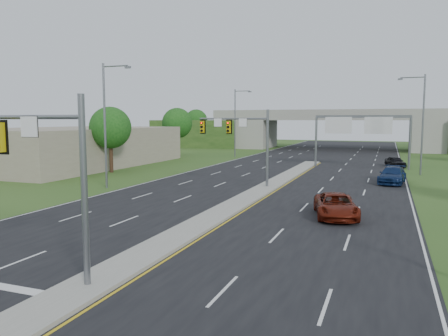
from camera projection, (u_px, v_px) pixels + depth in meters
ground at (88, 289)px, 15.85m from camera, size 240.00×240.00×0.00m
road at (290, 175)px, 48.40m from camera, size 24.00×160.00×0.02m
median at (261, 190)px, 37.23m from camera, size 2.00×54.00×0.16m
lane_markings at (271, 182)px, 42.95m from camera, size 23.72×160.00×0.01m
signal_mast_near at (31, 157)px, 16.05m from camera, size 6.62×0.60×7.00m
signal_mast_far at (243, 135)px, 39.30m from camera, size 6.62×0.60×7.00m
sign_gantry at (360, 127)px, 54.71m from camera, size 11.58×0.44×6.67m
overpass at (337, 132)px, 89.87m from camera, size 80.00×14.00×8.10m
lightpole_l_mid at (107, 120)px, 38.43m from camera, size 2.85×0.25×11.00m
lightpole_l_far at (236, 120)px, 70.99m from camera, size 2.85×0.25×11.00m
lightpole_r_far at (421, 120)px, 47.72m from camera, size 2.85×0.25×11.00m
tree_l_near at (110, 128)px, 50.18m from camera, size 4.80×4.80×7.60m
tree_l_mid at (177, 123)px, 74.80m from camera, size 5.20×5.20×8.12m
tree_back_a at (196, 121)px, 115.95m from camera, size 6.00×6.00×8.85m
tree_back_b at (246, 122)px, 111.08m from camera, size 5.60×5.60×8.32m
commercial_building at (70, 147)px, 58.63m from camera, size 18.00×30.00×5.00m
car_far_a at (336, 205)px, 27.32m from camera, size 3.56×5.70×1.47m
car_far_b at (392, 175)px, 41.87m from camera, size 2.85×5.65×1.57m
car_far_c at (395, 162)px, 56.39m from camera, size 2.97×4.31×1.36m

